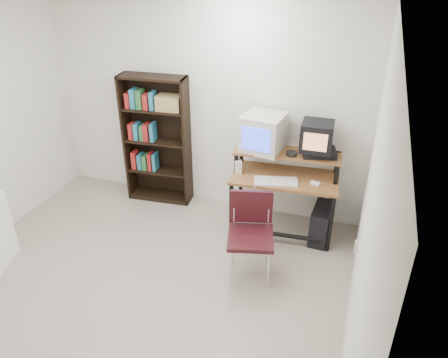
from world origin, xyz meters
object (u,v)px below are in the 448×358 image
(pc_tower, at_px, (321,223))
(computer_desk, at_px, (285,179))
(crt_monitor, at_px, (263,132))
(school_chair, at_px, (251,227))
(bookshelf, at_px, (157,138))
(crt_tv, at_px, (317,136))

(pc_tower, bearing_deg, computer_desk, 178.79)
(crt_monitor, distance_m, school_chair, 1.14)
(pc_tower, height_order, bookshelf, bookshelf)
(crt_tv, xyz_separation_m, pc_tower, (0.17, -0.15, -1.00))
(pc_tower, bearing_deg, bookshelf, 175.50)
(bookshelf, bearing_deg, crt_tv, -8.71)
(computer_desk, relative_size, bookshelf, 0.74)
(computer_desk, xyz_separation_m, crt_monitor, (-0.30, 0.10, 0.49))
(crt_monitor, height_order, school_chair, crt_monitor)
(crt_monitor, bearing_deg, pc_tower, -2.84)
(school_chair, height_order, bookshelf, bookshelf)
(crt_tv, relative_size, pc_tower, 0.77)
(computer_desk, bearing_deg, crt_tv, 16.76)
(bookshelf, bearing_deg, computer_desk, -13.15)
(crt_tv, xyz_separation_m, school_chair, (-0.44, -0.95, -0.65))
(computer_desk, relative_size, pc_tower, 2.74)
(pc_tower, bearing_deg, crt_monitor, 172.72)
(bookshelf, bearing_deg, pc_tower, -12.26)
(crt_monitor, distance_m, bookshelf, 1.44)
(crt_monitor, height_order, bookshelf, bookshelf)
(crt_tv, bearing_deg, school_chair, -117.58)
(crt_tv, height_order, school_chair, crt_tv)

